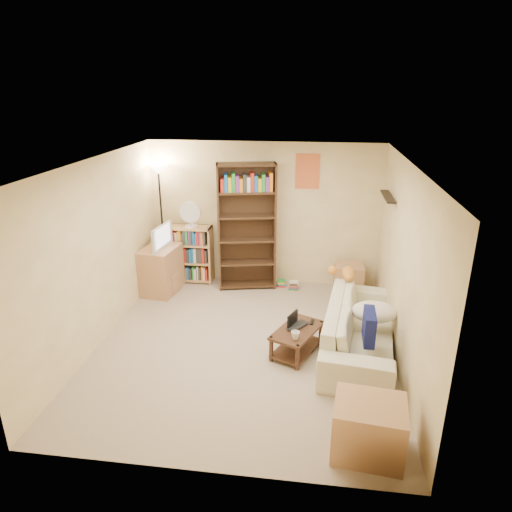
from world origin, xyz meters
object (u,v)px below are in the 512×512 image
at_px(desk_fan, 190,215).
at_px(short_bookshelf, 190,254).
at_px(sofa, 360,328).
at_px(end_cabinet, 369,428).
at_px(tall_bookshelf, 247,224).
at_px(television, 158,237).
at_px(tabby_cat, 345,273).
at_px(laptop, 300,327).
at_px(floor_lamp, 160,190).
at_px(side_table, 348,279).
at_px(tv_stand, 161,270).
at_px(coffee_table, 297,338).
at_px(mug, 295,335).

bearing_deg(desk_fan, short_bookshelf, 140.43).
xyz_separation_m(sofa, end_cabinet, (-0.06, -1.87, -0.05)).
bearing_deg(sofa, tall_bookshelf, 51.93).
distance_m(sofa, television, 3.62).
distance_m(tabby_cat, laptop, 1.28).
bearing_deg(tall_bookshelf, sofa, -57.35).
relative_size(floor_lamp, side_table, 3.94).
bearing_deg(desk_fan, tv_stand, -133.22).
relative_size(tabby_cat, end_cabinet, 0.77).
xyz_separation_m(tv_stand, tall_bookshelf, (1.44, 0.39, 0.75)).
bearing_deg(tv_stand, desk_fan, 54.22).
bearing_deg(tall_bookshelf, short_bookshelf, 161.12).
bearing_deg(coffee_table, tv_stand, 169.90).
height_order(television, tall_bookshelf, tall_bookshelf).
bearing_deg(tv_stand, tabby_cat, -2.84).
bearing_deg(short_bookshelf, end_cabinet, -53.98).
relative_size(sofa, end_cabinet, 3.48).
xyz_separation_m(tabby_cat, desk_fan, (-2.63, 1.02, 0.52)).
bearing_deg(desk_fan, sofa, -34.29).
distance_m(sofa, tabby_cat, 1.00).
distance_m(sofa, tall_bookshelf, 2.71).
bearing_deg(short_bookshelf, television, -126.70).
xyz_separation_m(coffee_table, tall_bookshelf, (-0.98, 2.03, 0.94)).
bearing_deg(coffee_table, television, 169.90).
distance_m(tabby_cat, coffee_table, 1.38).
bearing_deg(tall_bookshelf, end_cabinet, -76.72).
relative_size(coffee_table, tv_stand, 1.14).
height_order(tabby_cat, short_bookshelf, short_bookshelf).
xyz_separation_m(tv_stand, desk_fan, (0.44, 0.47, 0.87)).
bearing_deg(laptop, desk_fan, 79.94).
bearing_deg(sofa, short_bookshelf, 62.90).
height_order(tv_stand, television, television).
bearing_deg(side_table, tv_stand, -174.09).
xyz_separation_m(tall_bookshelf, end_cabinet, (1.75, -3.71, -0.87)).
bearing_deg(tabby_cat, tv_stand, 169.72).
height_order(mug, tv_stand, tv_stand).
bearing_deg(tabby_cat, tall_bookshelf, 150.01).
bearing_deg(tv_stand, short_bookshelf, 60.89).
xyz_separation_m(sofa, side_table, (-0.05, 1.78, -0.06)).
bearing_deg(desk_fan, coffee_table, -46.91).
relative_size(mug, floor_lamp, 0.07).
distance_m(tall_bookshelf, short_bookshelf, 1.24).
relative_size(tabby_cat, side_table, 0.97).
xyz_separation_m(coffee_table, desk_fan, (-1.98, 2.11, 1.05)).
bearing_deg(short_bookshelf, desk_fan, -39.72).
xyz_separation_m(laptop, tall_bookshelf, (-1.02, 2.00, 0.78)).
bearing_deg(tall_bookshelf, tabby_cat, -41.97).
bearing_deg(short_bookshelf, mug, -50.15).
height_order(sofa, desk_fan, desk_fan).
xyz_separation_m(laptop, end_cabinet, (0.73, -1.71, -0.09)).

